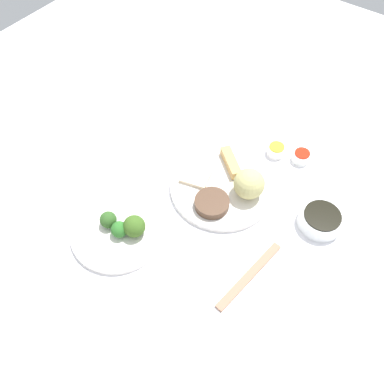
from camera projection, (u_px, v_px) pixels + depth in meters
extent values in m
cube|color=white|center=(222.00, 190.00, 1.12)|extent=(2.20, 2.20, 0.02)
cylinder|color=white|center=(221.00, 186.00, 1.11)|extent=(0.28, 0.28, 0.02)
sphere|color=tan|center=(249.00, 184.00, 1.05)|extent=(0.08, 0.08, 0.08)
cube|color=tan|center=(231.00, 162.00, 1.13)|extent=(0.09, 0.10, 0.03)
cube|color=beige|center=(196.00, 175.00, 1.11)|extent=(0.09, 0.09, 0.01)
cylinder|color=#4F3524|center=(212.00, 203.00, 1.05)|extent=(0.09, 0.09, 0.02)
cylinder|color=white|center=(118.00, 231.00, 1.02)|extent=(0.24, 0.24, 0.01)
sphere|color=#305A23|center=(108.00, 220.00, 1.01)|extent=(0.04, 0.04, 0.04)
sphere|color=#3C611F|center=(134.00, 226.00, 0.99)|extent=(0.06, 0.06, 0.06)
sphere|color=#2D6D27|center=(119.00, 229.00, 1.00)|extent=(0.04, 0.04, 0.04)
cylinder|color=white|center=(321.00, 220.00, 1.03)|extent=(0.11, 0.11, 0.04)
cylinder|color=black|center=(323.00, 215.00, 1.02)|extent=(0.09, 0.09, 0.00)
cylinder|color=white|center=(276.00, 150.00, 1.18)|extent=(0.05, 0.05, 0.03)
cylinder|color=yellow|center=(277.00, 147.00, 1.16)|extent=(0.04, 0.04, 0.00)
cylinder|color=white|center=(301.00, 157.00, 1.16)|extent=(0.05, 0.05, 0.03)
cylinder|color=red|center=(302.00, 153.00, 1.15)|extent=(0.04, 0.04, 0.00)
cube|color=#A47155|center=(249.00, 276.00, 0.96)|extent=(0.22, 0.05, 0.01)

